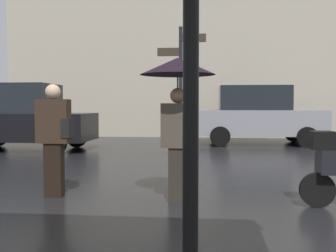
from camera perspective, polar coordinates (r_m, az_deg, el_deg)
The scene contains 5 objects.
pedestrian_with_umbrella at distance 5.42m, azimuth 1.41°, elevation 5.78°, with size 1.04×1.04×2.00m.
pedestrian_with_bag at distance 5.99m, azimuth -16.14°, elevation -1.02°, with size 0.51×0.24×1.65m.
parked_car_left at distance 12.48m, azimuth -20.54°, elevation 1.18°, with size 4.09×1.96×1.97m.
parked_car_right at distance 13.79m, azimuth 12.85°, elevation 1.57°, with size 4.20×2.06×1.99m.
street_signpost at distance 8.79m, azimuth 1.88°, elevation 6.41°, with size 1.08×0.08×3.08m.
Camera 1 is at (0.16, -2.76, 1.36)m, focal length 42.03 mm.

